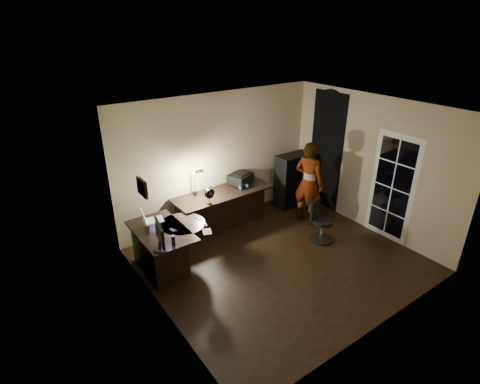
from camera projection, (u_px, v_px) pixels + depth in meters
floor at (280, 261)px, 6.74m from camera, size 4.50×4.00×0.01m
ceiling at (289, 111)px, 5.59m from camera, size 4.50×4.00×0.01m
wall_back at (219, 159)px, 7.65m from camera, size 4.50×0.01×2.70m
wall_front at (390, 248)px, 4.68m from camera, size 4.50×0.01×2.70m
wall_left at (157, 234)px, 4.99m from camera, size 0.01×4.00×2.70m
wall_right at (371, 165)px, 7.35m from camera, size 0.01×4.00×2.70m
green_wall_overlay at (158, 233)px, 4.99m from camera, size 0.00×4.00×2.70m
arched_doorway at (326, 152)px, 8.21m from camera, size 0.01×0.90×2.60m
french_door at (392, 188)px, 7.05m from camera, size 0.02×0.92×2.10m
framed_picture at (142, 188)px, 5.13m from camera, size 0.04×0.30×0.25m
desk_left at (163, 249)px, 6.39m from camera, size 0.80×1.30×0.75m
desk_right at (223, 209)px, 7.69m from camera, size 2.09×0.77×0.78m
cabinet at (293, 180)px, 8.54m from camera, size 0.81×0.41×1.21m
laptop_stand at (154, 223)px, 6.37m from camera, size 0.24×0.21×0.09m
laptop at (153, 214)px, 6.30m from camera, size 0.40×0.39×0.24m
monitor at (159, 241)px, 5.64m from camera, size 0.20×0.51×0.33m
mouse at (205, 225)px, 6.36m from camera, size 0.09×0.11×0.04m
phone at (173, 230)px, 6.24m from camera, size 0.09×0.14×0.01m
pen at (197, 219)px, 6.58m from camera, size 0.06×0.15×0.01m
speaker at (173, 240)px, 5.81m from camera, size 0.07×0.07×0.16m
notepad at (207, 232)px, 6.19m from camera, size 0.21×0.24×0.01m
desk_fan at (209, 196)px, 6.99m from camera, size 0.21×0.13×0.30m
headphones at (244, 186)px, 7.64m from camera, size 0.21×0.09×0.10m
printer at (240, 178)px, 7.90m from camera, size 0.59×0.53×0.22m
desk_lamp at (195, 180)px, 7.27m from camera, size 0.21×0.30×0.60m
office_chair at (323, 222)px, 7.19m from camera, size 0.58×0.58×0.82m
person at (309, 183)px, 7.70m from camera, size 0.55×0.71×1.76m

